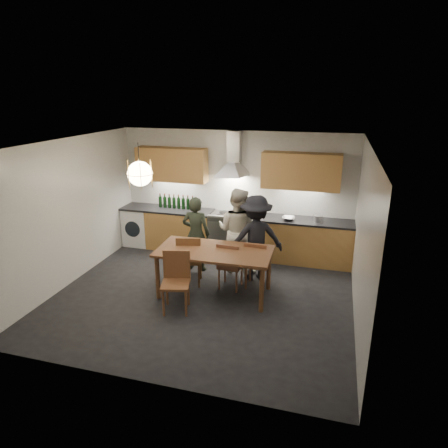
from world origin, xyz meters
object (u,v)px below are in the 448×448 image
(mixing_bowl, at_px, (288,218))
(wine_bottles, at_px, (176,202))
(stock_pot, at_px, (318,219))
(person_right, at_px, (256,238))
(dining_table, at_px, (214,255))
(chair_back_left, at_px, (189,257))
(person_left, at_px, (196,234))
(chair_front, at_px, (176,277))
(person_mid, at_px, (237,231))

(mixing_bowl, relative_size, wine_bottles, 0.31)
(stock_pot, bearing_deg, wine_bottles, 177.50)
(person_right, height_order, mixing_bowl, person_right)
(dining_table, relative_size, chair_back_left, 2.06)
(chair_back_left, height_order, person_left, person_left)
(dining_table, bearing_deg, chair_back_left, 159.41)
(chair_front, relative_size, stock_pot, 5.41)
(person_mid, height_order, mixing_bowl, person_mid)
(dining_table, relative_size, person_mid, 1.18)
(mixing_bowl, bearing_deg, chair_back_left, -135.04)
(wine_bottles, bearing_deg, mixing_bowl, -3.98)
(person_left, bearing_deg, chair_back_left, 96.85)
(mixing_bowl, height_order, stock_pot, stock_pot)
(wine_bottles, bearing_deg, person_left, -51.78)
(mixing_bowl, bearing_deg, person_right, -117.03)
(person_mid, bearing_deg, wine_bottles, -17.19)
(chair_back_left, height_order, mixing_bowl, mixing_bowl)
(person_mid, xyz_separation_m, wine_bottles, (-1.60, 0.88, 0.23))
(person_mid, height_order, wine_bottles, person_mid)
(wine_bottles, bearing_deg, stock_pot, -2.50)
(dining_table, bearing_deg, mixing_bowl, 58.04)
(person_left, relative_size, person_right, 0.92)
(chair_front, height_order, stock_pot, stock_pot)
(person_left, height_order, mixing_bowl, person_left)
(person_right, relative_size, wine_bottles, 1.92)
(person_left, height_order, person_right, person_right)
(dining_table, distance_m, wine_bottles, 2.42)
(chair_front, bearing_deg, wine_bottles, 97.58)
(chair_front, bearing_deg, person_right, 40.70)
(person_left, bearing_deg, person_right, 174.17)
(chair_front, bearing_deg, mixing_bowl, 43.77)
(person_left, bearing_deg, mixing_bowl, -154.84)
(person_left, xyz_separation_m, wine_bottles, (-0.82, 1.04, 0.31))
(person_mid, bearing_deg, person_left, 23.54)
(person_mid, height_order, stock_pot, person_mid)
(dining_table, distance_m, chair_front, 0.79)
(dining_table, xyz_separation_m, person_mid, (0.14, 1.03, 0.11))
(chair_back_left, relative_size, person_right, 0.59)
(person_mid, relative_size, mixing_bowl, 6.32)
(mixing_bowl, bearing_deg, person_left, -152.44)
(person_left, distance_m, person_mid, 0.80)
(mixing_bowl, relative_size, stock_pot, 1.47)
(person_right, bearing_deg, mixing_bowl, -140.71)
(stock_pot, relative_size, wine_bottles, 0.21)
(wine_bottles, bearing_deg, person_right, -29.02)
(dining_table, xyz_separation_m, mixing_bowl, (1.03, 1.74, 0.21))
(dining_table, relative_size, wine_bottles, 2.34)
(mixing_bowl, bearing_deg, wine_bottles, 176.02)
(wine_bottles, bearing_deg, dining_table, -52.64)
(dining_table, distance_m, person_mid, 1.05)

